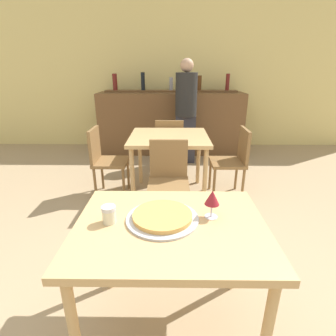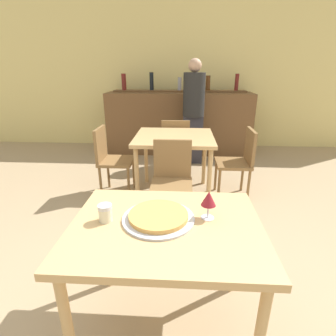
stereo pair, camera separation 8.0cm
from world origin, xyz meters
TOP-DOWN VIEW (x-y plane):
  - ground_plane at (0.00, 0.00)m, footprint 16.00×16.00m
  - wall_back at (0.00, 4.16)m, footprint 8.00×0.05m
  - dining_table_near at (0.00, 0.00)m, footprint 1.00×0.77m
  - dining_table_far at (-0.02, 1.82)m, footprint 0.91×0.85m
  - bar_counter at (0.00, 3.65)m, footprint 2.60×0.56m
  - bar_back_shelf at (-0.02, 3.79)m, footprint 2.39×0.24m
  - chair_far_side_front at (-0.02, 1.22)m, footprint 0.40×0.40m
  - chair_far_side_back at (-0.02, 2.42)m, footprint 0.40×0.40m
  - chair_far_side_left at (-0.80, 1.82)m, footprint 0.40×0.40m
  - chair_far_side_right at (0.76, 1.82)m, footprint 0.40×0.40m
  - pizza_tray at (-0.04, 0.04)m, footprint 0.39×0.39m
  - cheese_shaker at (-0.32, 0.01)m, footprint 0.07×0.07m
  - person_standing at (0.24, 3.07)m, footprint 0.34×0.34m
  - wine_glass at (0.22, 0.07)m, footprint 0.08×0.08m

SIDE VIEW (x-z plane):
  - ground_plane at x=0.00m, z-range 0.00..0.00m
  - chair_far_side_front at x=-0.02m, z-range 0.07..0.92m
  - chair_far_side_back at x=-0.02m, z-range 0.07..0.92m
  - chair_far_side_left at x=-0.80m, z-range 0.07..0.92m
  - chair_far_side_right at x=0.76m, z-range 0.07..0.92m
  - bar_counter at x=0.00m, z-range 0.00..1.09m
  - dining_table_near at x=0.00m, z-range 0.28..1.03m
  - dining_table_far at x=-0.02m, z-range 0.29..1.06m
  - pizza_tray at x=-0.04m, z-range 0.75..0.78m
  - cheese_shaker at x=-0.32m, z-range 0.75..0.85m
  - wine_glass at x=0.22m, z-range 0.78..0.94m
  - person_standing at x=0.24m, z-range 0.07..1.71m
  - bar_back_shelf at x=-0.02m, z-range 0.99..1.32m
  - wall_back at x=0.00m, z-range 0.00..2.80m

